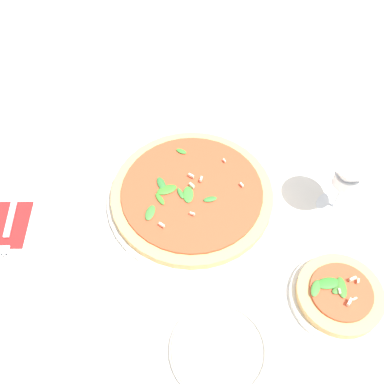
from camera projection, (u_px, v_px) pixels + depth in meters
name	position (u px, v px, depth m)	size (l,w,h in m)	color
ground_plane	(205.00, 191.00, 0.97)	(6.00, 6.00, 0.00)	silver
pizza_arugula_main	(192.00, 196.00, 0.94)	(0.36, 0.36, 0.05)	silver
pizza_personal_side	(339.00, 295.00, 0.81)	(0.18, 0.18, 0.05)	silver
wine_glass	(348.00, 174.00, 0.85)	(0.09, 0.09, 0.15)	white
napkin	(10.00, 224.00, 0.91)	(0.12, 0.09, 0.01)	#B21E1E
fork	(9.00, 226.00, 0.91)	(0.20, 0.05, 0.00)	silver
side_plate_white	(220.00, 350.00, 0.76)	(0.17, 0.17, 0.02)	silver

